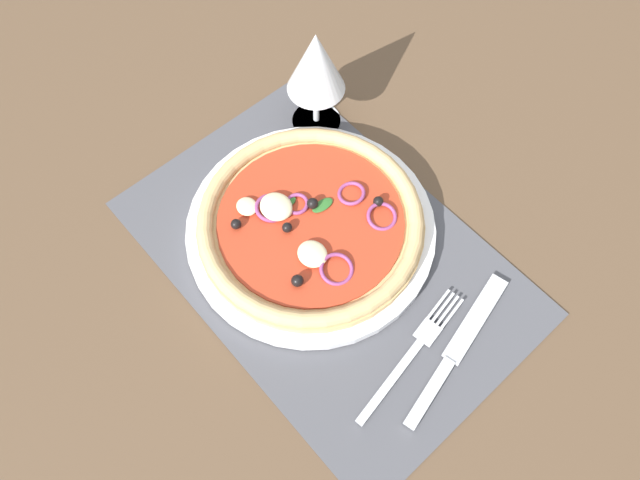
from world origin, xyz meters
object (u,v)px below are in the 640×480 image
Objects in this scene: pizza at (310,222)px; wine_glass at (316,64)px; plate at (311,229)px; fork at (415,349)px; knife at (458,347)px.

wine_glass is (-12.20, 11.70, 7.57)cm from pizza.
pizza is at bearing -43.81° from wine_glass.
wine_glass reaches higher than plate.
pizza is (-0.01, -0.04, 1.75)cm from plate.
pizza is 1.46× the size of fork.
knife is (2.91, 3.58, 0.03)cm from fork.
fork is at bearing -3.60° from plate.
wine_glass is at bearing 136.31° from plate.
pizza is at bearing 83.55° from knife.
knife is at bearing 6.54° from plate.
knife reaches higher than fork.
pizza reaches higher than plate.
pizza is 1.33× the size of knife.
plate reaches higher than knife.
plate is at bearing -43.69° from wine_glass.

